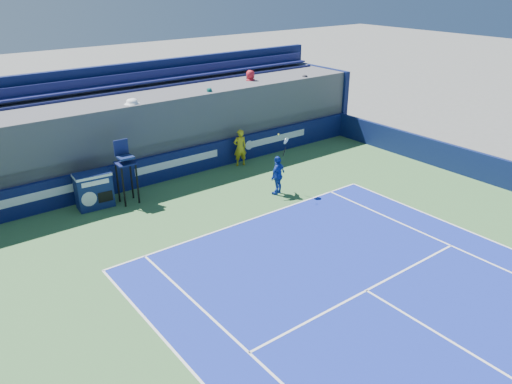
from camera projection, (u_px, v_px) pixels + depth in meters
ball_person at (240, 148)px, 22.71m from camera, size 0.71×0.55×1.71m
back_hoarding at (177, 164)px, 21.51m from camera, size 20.40×0.21×1.20m
match_clock at (94, 189)px, 18.66m from camera, size 1.37×0.82×1.40m
umpire_chair at (125, 165)px, 18.76m from camera, size 0.71×0.71×2.48m
tennis_player at (278, 175)px, 19.76m from camera, size 1.03×0.70×2.57m
stadium_seating at (153, 126)px, 22.50m from camera, size 21.00×4.05×4.40m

